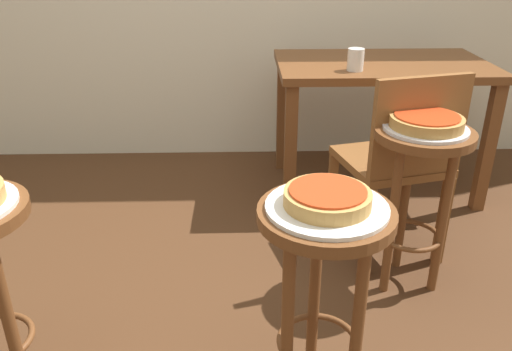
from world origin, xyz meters
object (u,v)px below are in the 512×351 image
Objects in this scene: serving_plate_leftside at (425,129)px; dining_table at (381,82)px; stool_leftside at (419,174)px; pizza_foreground at (327,198)px; serving_plate_foreground at (327,207)px; cup_near_edge at (356,60)px; stool_foreground at (323,266)px; pizza_leftside at (427,121)px; wooden_chair at (399,160)px.

serving_plate_leftside is 0.28× the size of dining_table.
pizza_foreground is at bearing -127.58° from stool_leftside.
pizza_foreground is (0.00, -0.00, 0.03)m from serving_plate_foreground.
serving_plate_foreground is 0.30× the size of dining_table.
cup_near_edge reaches higher than dining_table.
pizza_leftside reaches higher than stool_foreground.
pizza_leftside is at bearing -94.26° from dining_table.
serving_plate_foreground reaches higher than stool_foreground.
pizza_leftside is (0.45, 0.59, 0.03)m from serving_plate_foreground.
wooden_chair is (0.44, 0.79, -0.03)m from stool_foreground.
cup_near_edge is at bearing 101.34° from wooden_chair.
wooden_chair is (-0.02, 0.20, -0.24)m from pizza_leftside.
stool_foreground is at bearing 135.00° from serving_plate_foreground.
serving_plate_leftside is at bearing 14.04° from stool_leftside.
wooden_chair is at bearing 61.13° from stool_foreground.
wooden_chair is (-0.02, 0.20, -0.03)m from stool_leftside.
stool_foreground is 0.77m from serving_plate_leftside.
wooden_chair is at bearing 61.13° from pizza_foreground.
cup_near_edge reaches higher than stool_leftside.
serving_plate_leftside is 1.16× the size of pizza_leftside.
cup_near_edge is (0.33, 1.31, 0.09)m from serving_plate_foreground.
stool_foreground is 0.61× the size of dining_table.
stool_foreground is at bearing -127.58° from stool_leftside.
serving_plate_leftside is 0.91m from dining_table.
cup_near_edge is at bearing 75.64° from serving_plate_foreground.
pizza_foreground is 0.34× the size of stool_leftside.
dining_table is 0.72m from wooden_chair.
dining_table reaches higher than serving_plate_foreground.
pizza_leftside is 0.24× the size of dining_table.
serving_plate_foreground is at bearing -45.00° from stool_foreground.
stool_leftside is (0.45, 0.59, 0.00)m from stool_foreground.
pizza_leftside is 0.73m from cup_near_edge.
stool_leftside is at bearing -80.58° from cup_near_edge.
serving_plate_leftside is 0.73m from cup_near_edge.
serving_plate_leftside is (0.45, 0.59, -0.03)m from pizza_foreground.
wooden_chair is (-0.08, -0.70, -0.14)m from dining_table.
pizza_leftside is (0.45, 0.59, 0.00)m from pizza_foreground.
pizza_foreground is 0.94m from wooden_chair.
pizza_leftside is 0.31× the size of wooden_chair.
serving_plate_foreground is at bearing -127.58° from serving_plate_leftside.
pizza_foreground is at bearing -104.36° from cup_near_edge.
pizza_foreground is 0.74m from serving_plate_leftside.
wooden_chair is (-0.02, 0.20, -0.21)m from serving_plate_leftside.
stool_foreground is 0.77m from pizza_leftside.
cup_near_edge is at bearing -135.18° from dining_table.
stool_leftside is 0.21m from wooden_chair.
stool_foreground is 0.19m from serving_plate_foreground.
pizza_foreground is 2.15× the size of cup_near_edge.
cup_near_edge is 0.13× the size of wooden_chair.
stool_foreground is 1.38m from cup_near_edge.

